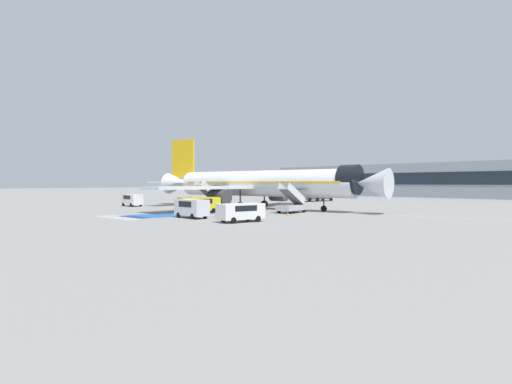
% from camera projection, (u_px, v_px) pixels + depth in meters
% --- Properties ---
extents(ground_plane, '(600.00, 600.00, 0.00)m').
position_uv_depth(ground_plane, '(257.00, 209.00, 62.38)').
color(ground_plane, gray).
extents(apron_leadline_yellow, '(75.27, 8.64, 0.01)m').
position_uv_depth(apron_leadline_yellow, '(261.00, 209.00, 62.91)').
color(apron_leadline_yellow, gold).
rests_on(apron_leadline_yellow, ground_plane).
extents(apron_stand_patch_blue, '(5.91, 13.63, 0.01)m').
position_uv_depth(apron_stand_patch_blue, '(177.00, 214.00, 51.54)').
color(apron_stand_patch_blue, '#2856A8').
rests_on(apron_stand_patch_blue, ground_plane).
extents(apron_walkway_bar_0, '(0.44, 3.60, 0.01)m').
position_uv_depth(apron_walkway_bar_0, '(110.00, 216.00, 49.37)').
color(apron_walkway_bar_0, silver).
rests_on(apron_walkway_bar_0, ground_plane).
extents(apron_walkway_bar_1, '(0.44, 3.60, 0.01)m').
position_uv_depth(apron_walkway_bar_1, '(114.00, 216.00, 48.54)').
color(apron_walkway_bar_1, silver).
rests_on(apron_walkway_bar_1, ground_plane).
extents(apron_walkway_bar_2, '(0.44, 3.60, 0.01)m').
position_uv_depth(apron_walkway_bar_2, '(119.00, 217.00, 47.71)').
color(apron_walkway_bar_2, silver).
rests_on(apron_walkway_bar_2, ground_plane).
extents(apron_walkway_bar_3, '(0.44, 3.60, 0.01)m').
position_uv_depth(apron_walkway_bar_3, '(124.00, 217.00, 46.88)').
color(apron_walkway_bar_3, silver).
rests_on(apron_walkway_bar_3, ground_plane).
extents(apron_walkway_bar_4, '(0.44, 3.60, 0.01)m').
position_uv_depth(apron_walkway_bar_4, '(129.00, 218.00, 46.04)').
color(apron_walkway_bar_4, silver).
rests_on(apron_walkway_bar_4, ground_plane).
extents(apron_walkway_bar_5, '(0.44, 3.60, 0.01)m').
position_uv_depth(apron_walkway_bar_5, '(134.00, 218.00, 45.21)').
color(apron_walkway_bar_5, silver).
rests_on(apron_walkway_bar_5, ground_plane).
extents(apron_walkway_bar_6, '(0.44, 3.60, 0.01)m').
position_uv_depth(apron_walkway_bar_6, '(140.00, 219.00, 44.38)').
color(apron_walkway_bar_6, silver).
rests_on(apron_walkway_bar_6, ground_plane).
extents(airliner, '(42.42, 36.28, 12.03)m').
position_uv_depth(airliner, '(257.00, 184.00, 63.25)').
color(airliner, silver).
rests_on(airliner, ground_plane).
extents(boarding_stairs_forward, '(2.72, 5.41, 4.10)m').
position_uv_depth(boarding_stairs_forward, '(292.00, 205.00, 53.95)').
color(boarding_stairs_forward, '#ADB2BA').
rests_on(boarding_stairs_forward, ground_plane).
extents(boarding_stairs_aft, '(2.72, 5.41, 4.51)m').
position_uv_depth(boarding_stairs_aft, '(208.00, 202.00, 63.60)').
color(boarding_stairs_aft, '#ADB2BA').
rests_on(boarding_stairs_aft, ground_plane).
extents(fuel_tanker, '(3.58, 10.21, 3.33)m').
position_uv_depth(fuel_tanker, '(316.00, 194.00, 88.53)').
color(fuel_tanker, '#38383D').
rests_on(fuel_tanker, ground_plane).
extents(service_van_0, '(2.85, 5.14, 1.91)m').
position_uv_depth(service_van_0, '(241.00, 211.00, 41.06)').
color(service_van_0, silver).
rests_on(service_van_0, ground_plane).
extents(service_van_1, '(3.37, 5.80, 2.09)m').
position_uv_depth(service_van_1, '(199.00, 204.00, 53.86)').
color(service_van_1, yellow).
rests_on(service_van_1, ground_plane).
extents(service_van_2, '(4.46, 1.97, 2.09)m').
position_uv_depth(service_van_2, '(132.00, 199.00, 69.09)').
color(service_van_2, silver).
rests_on(service_van_2, ground_plane).
extents(service_van_3, '(4.64, 2.02, 2.15)m').
position_uv_depth(service_van_3, '(192.00, 207.00, 45.75)').
color(service_van_3, silver).
rests_on(service_van_3, ground_plane).
extents(ground_crew_0, '(0.43, 0.48, 1.82)m').
position_uv_depth(ground_crew_0, '(190.00, 201.00, 67.26)').
color(ground_crew_0, black).
rests_on(ground_crew_0, ground_plane).
extents(ground_crew_1, '(0.24, 0.43, 1.65)m').
position_uv_depth(ground_crew_1, '(181.00, 202.00, 65.17)').
color(ground_crew_1, '#2D2D33').
rests_on(ground_crew_1, ground_plane).
extents(traffic_cone_0, '(0.44, 0.44, 0.49)m').
position_uv_depth(traffic_cone_0, '(288.00, 214.00, 48.24)').
color(traffic_cone_0, orange).
rests_on(traffic_cone_0, ground_plane).
extents(terminal_building, '(95.26, 12.10, 9.67)m').
position_uv_depth(terminal_building, '(416.00, 180.00, 117.61)').
color(terminal_building, '#89939E').
rests_on(terminal_building, ground_plane).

